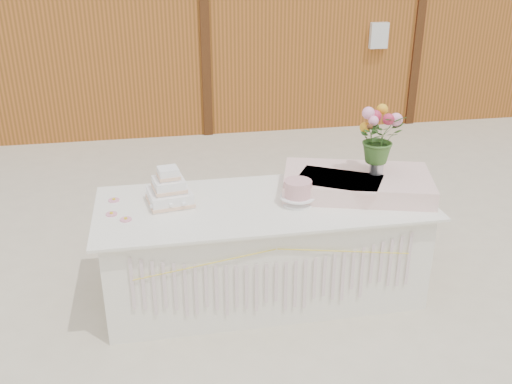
% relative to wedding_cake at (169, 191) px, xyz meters
% --- Properties ---
extents(ground, '(80.00, 80.00, 0.00)m').
position_rel_wedding_cake_xyz_m(ground, '(0.66, -0.10, -0.86)').
color(ground, beige).
rests_on(ground, ground).
extents(cake_table, '(2.40, 1.00, 0.77)m').
position_rel_wedding_cake_xyz_m(cake_table, '(0.66, -0.11, -0.48)').
color(cake_table, white).
rests_on(cake_table, ground).
extents(wedding_cake, '(0.35, 0.35, 0.27)m').
position_rel_wedding_cake_xyz_m(wedding_cake, '(0.00, 0.00, 0.00)').
color(wedding_cake, white).
rests_on(wedding_cake, cake_table).
extents(pink_cake_stand, '(0.25, 0.25, 0.18)m').
position_rel_wedding_cake_xyz_m(pink_cake_stand, '(0.90, -0.18, 0.01)').
color(pink_cake_stand, white).
rests_on(pink_cake_stand, cake_table).
extents(satin_runner, '(1.22, 0.91, 0.14)m').
position_rel_wedding_cake_xyz_m(satin_runner, '(1.39, -0.04, -0.02)').
color(satin_runner, '#FFD2CD').
rests_on(satin_runner, cake_table).
extents(flower_vase, '(0.10, 0.10, 0.14)m').
position_rel_wedding_cake_xyz_m(flower_vase, '(1.53, -0.04, 0.11)').
color(flower_vase, '#B9B9BE').
rests_on(flower_vase, satin_runner).
extents(bouquet, '(0.36, 0.33, 0.37)m').
position_rel_wedding_cake_xyz_m(bouquet, '(1.53, -0.04, 0.37)').
color(bouquet, '#3C6829').
rests_on(bouquet, flower_vase).
extents(loose_flowers, '(0.22, 0.41, 0.02)m').
position_rel_wedding_cake_xyz_m(loose_flowers, '(-0.38, -0.07, -0.08)').
color(loose_flowers, pink).
rests_on(loose_flowers, cake_table).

